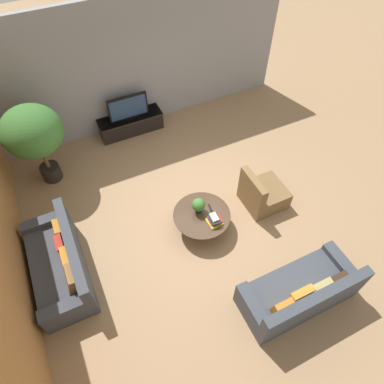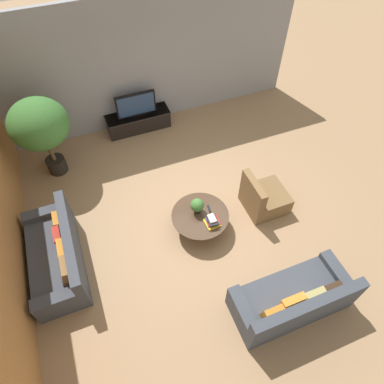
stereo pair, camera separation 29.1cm
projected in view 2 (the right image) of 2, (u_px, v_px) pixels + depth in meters
ground_plane at (195, 214)px, 6.88m from camera, size 24.00×24.00×0.00m
back_wall_stone at (142, 64)px, 7.62m from camera, size 7.40×0.12×3.00m
media_console at (138, 121)px, 8.35m from camera, size 1.54×0.50×0.43m
television at (136, 105)px, 7.97m from camera, size 0.94×0.13×0.57m
coffee_table at (200, 219)px, 6.46m from camera, size 1.08×1.08×0.40m
couch_by_wall at (58, 256)px, 5.96m from camera, size 0.84×1.95×0.84m
couch_near_entry at (293, 300)px, 5.47m from camera, size 1.91×0.84×0.84m
armchair_wicker at (263, 198)px, 6.79m from camera, size 0.80×0.76×0.86m
potted_palm_tall at (39, 126)px, 6.64m from camera, size 1.16×1.16×1.82m
potted_plant_tabletop at (197, 205)px, 6.28m from camera, size 0.25×0.25×0.32m
book_stack at (212, 221)px, 6.21m from camera, size 0.28×0.28×0.15m
remote_black at (209, 209)px, 6.45m from camera, size 0.06×0.16×0.02m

